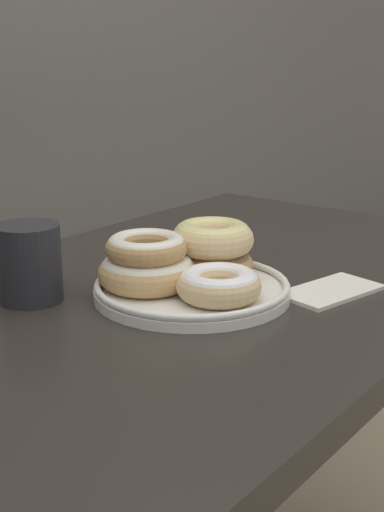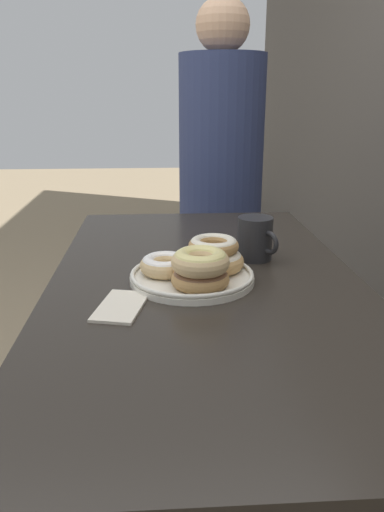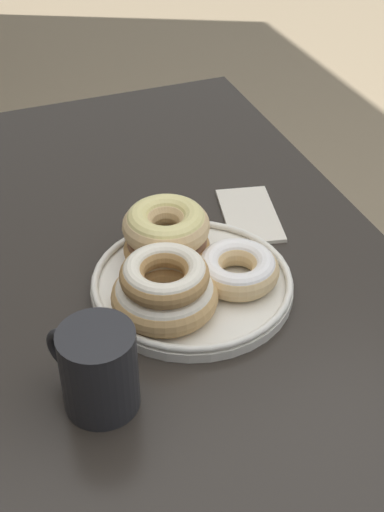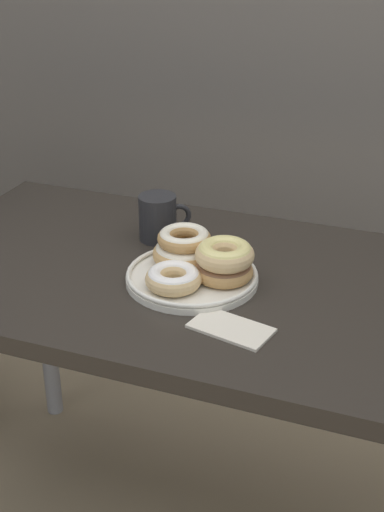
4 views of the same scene
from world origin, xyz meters
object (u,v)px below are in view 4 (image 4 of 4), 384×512
dining_table (194,307)px  coffee_mug (159,217)px  donut_plate (197,263)px  napkin (231,329)px

dining_table → coffee_mug: 0.24m
donut_plate → napkin: size_ratio=1.76×
dining_table → napkin: bearing=-52.6°
dining_table → donut_plate: (0.01, -0.02, 0.12)m
dining_table → napkin: (0.14, -0.19, 0.08)m
donut_plate → coffee_mug: coffee_mug is taller
dining_table → coffee_mug: coffee_mug is taller
dining_table → donut_plate: bearing=-58.9°
coffee_mug → napkin: coffee_mug is taller
coffee_mug → dining_table: bearing=-44.2°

